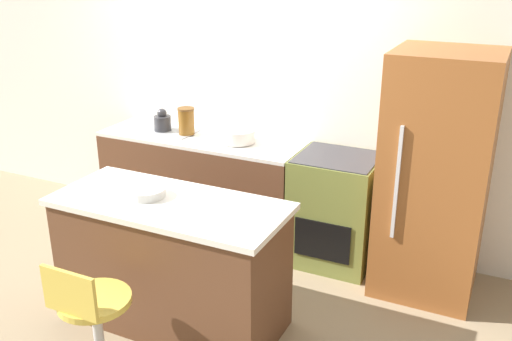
{
  "coord_description": "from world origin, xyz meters",
  "views": [
    {
      "loc": [
        2.17,
        -3.7,
        2.38
      ],
      "look_at": [
        0.56,
        -0.32,
        0.94
      ],
      "focal_mm": 40.0,
      "sensor_mm": 36.0,
      "label": 1
    }
  ],
  "objects_px": {
    "oven_range": "(335,210)",
    "refrigerator": "(435,176)",
    "kettle": "(162,122)",
    "mixing_bowl": "(238,135)",
    "stool_chair": "(93,322)"
  },
  "relations": [
    {
      "from": "oven_range",
      "to": "stool_chair",
      "type": "bearing_deg",
      "value": -112.88
    },
    {
      "from": "oven_range",
      "to": "kettle",
      "type": "xyz_separation_m",
      "value": [
        -1.62,
        -0.0,
        0.53
      ]
    },
    {
      "from": "refrigerator",
      "to": "kettle",
      "type": "xyz_separation_m",
      "value": [
        -2.36,
        0.06,
        0.09
      ]
    },
    {
      "from": "refrigerator",
      "to": "mixing_bowl",
      "type": "height_order",
      "value": "refrigerator"
    },
    {
      "from": "oven_range",
      "to": "refrigerator",
      "type": "distance_m",
      "value": 0.87
    },
    {
      "from": "kettle",
      "to": "mixing_bowl",
      "type": "xyz_separation_m",
      "value": [
        0.75,
        0.0,
        -0.03
      ]
    },
    {
      "from": "refrigerator",
      "to": "kettle",
      "type": "bearing_deg",
      "value": 178.51
    },
    {
      "from": "oven_range",
      "to": "kettle",
      "type": "relative_size",
      "value": 4.57
    },
    {
      "from": "refrigerator",
      "to": "mixing_bowl",
      "type": "xyz_separation_m",
      "value": [
        -1.61,
        0.06,
        0.07
      ]
    },
    {
      "from": "stool_chair",
      "to": "kettle",
      "type": "xyz_separation_m",
      "value": [
        -0.8,
        1.93,
        0.59
      ]
    },
    {
      "from": "kettle",
      "to": "stool_chair",
      "type": "bearing_deg",
      "value": -67.52
    },
    {
      "from": "stool_chair",
      "to": "mixing_bowl",
      "type": "height_order",
      "value": "mixing_bowl"
    },
    {
      "from": "oven_range",
      "to": "stool_chair",
      "type": "xyz_separation_m",
      "value": [
        -0.82,
        -1.93,
        -0.06
      ]
    },
    {
      "from": "mixing_bowl",
      "to": "refrigerator",
      "type": "bearing_deg",
      "value": -2.17
    },
    {
      "from": "mixing_bowl",
      "to": "stool_chair",
      "type": "bearing_deg",
      "value": -88.42
    }
  ]
}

